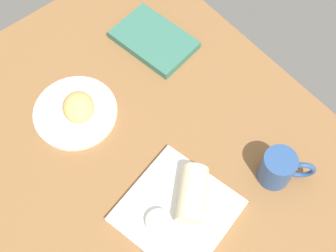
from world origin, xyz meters
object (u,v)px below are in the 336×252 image
(round_plate, at_px, (76,112))
(sauce_cup, at_px, (159,222))
(book_stack, at_px, (154,40))
(square_plate, at_px, (177,211))
(breakfast_wrap, at_px, (192,195))
(scone_pastry, at_px, (78,107))
(coffee_mug, at_px, (279,168))

(round_plate, distance_m, sauce_cup, 0.36)
(sauce_cup, distance_m, book_stack, 0.52)
(square_plate, bearing_deg, breakfast_wrap, 88.29)
(round_plate, relative_size, square_plate, 0.92)
(sauce_cup, height_order, breakfast_wrap, breakfast_wrap)
(scone_pastry, xyz_separation_m, breakfast_wrap, (0.35, 0.06, 0.01))
(scone_pastry, xyz_separation_m, coffee_mug, (0.44, 0.26, 0.01))
(scone_pastry, bearing_deg, breakfast_wrap, 10.18)
(round_plate, relative_size, breakfast_wrap, 1.66)
(book_stack, bearing_deg, coffee_mug, -3.65)
(breakfast_wrap, height_order, book_stack, breakfast_wrap)
(round_plate, bearing_deg, scone_pastry, 39.07)
(book_stack, bearing_deg, scone_pastry, -78.22)
(breakfast_wrap, bearing_deg, sauce_cup, 46.92)
(sauce_cup, xyz_separation_m, breakfast_wrap, (0.00, 0.09, 0.02))
(breakfast_wrap, xyz_separation_m, coffee_mug, (0.08, 0.19, 0.00))
(book_stack, bearing_deg, breakfast_wrap, -28.55)
(scone_pastry, height_order, square_plate, scone_pastry)
(coffee_mug, bearing_deg, scone_pastry, -149.34)
(scone_pastry, bearing_deg, round_plate, -140.93)
(sauce_cup, relative_size, book_stack, 0.24)
(scone_pastry, height_order, book_stack, scone_pastry)
(sauce_cup, xyz_separation_m, coffee_mug, (0.08, 0.29, 0.02))
(book_stack, distance_m, coffee_mug, 0.50)
(scone_pastry, height_order, coffee_mug, coffee_mug)
(breakfast_wrap, distance_m, book_stack, 0.47)
(round_plate, xyz_separation_m, square_plate, (0.36, 0.03, 0.00))
(scone_pastry, relative_size, sauce_cup, 1.58)
(round_plate, height_order, scone_pastry, scone_pastry)
(square_plate, bearing_deg, book_stack, 147.09)
(scone_pastry, bearing_deg, book_stack, 101.78)
(square_plate, xyz_separation_m, breakfast_wrap, (0.00, 0.04, 0.04))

